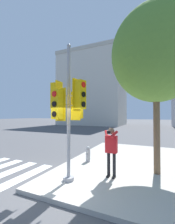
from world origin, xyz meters
TOP-DOWN VIEW (x-y plane):
  - ground_plane at (0.00, 0.00)m, footprint 160.00×160.00m
  - sidewalk_corner at (3.50, 3.50)m, footprint 8.00×8.00m
  - traffic_signal_pole at (0.61, 0.59)m, footprint 1.32×1.33m
  - person_photographer at (1.82, 1.47)m, footprint 0.50×0.53m
  - street_tree at (3.28, 2.44)m, footprint 3.28×3.28m
  - fire_hydrant at (0.38, 2.70)m, footprint 0.20×0.26m
  - building_left at (-10.47, 29.65)m, footprint 14.72×9.98m

SIDE VIEW (x-z plane):
  - ground_plane at x=0.00m, z-range 0.00..0.00m
  - sidewalk_corner at x=3.50m, z-range 0.00..0.13m
  - fire_hydrant at x=0.38m, z-range 0.13..0.82m
  - person_photographer at x=1.82m, z-range 0.31..2.01m
  - traffic_signal_pole at x=0.61m, z-range 0.35..4.87m
  - street_tree at x=3.28m, z-range 1.43..7.66m
  - building_left at x=-10.47m, z-range 0.01..17.14m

